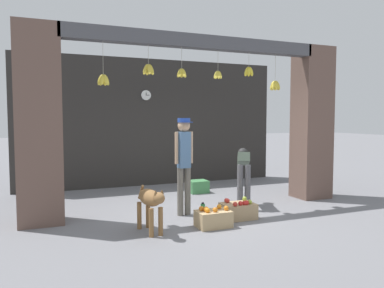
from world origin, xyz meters
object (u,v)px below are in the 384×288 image
at_px(wall_clock, 146,95).
at_px(worker_stooping, 243,169).
at_px(fruit_crate_oranges, 213,218).
at_px(produce_box_green, 198,187).
at_px(shopkeeper, 184,158).
at_px(dog, 150,201).
at_px(water_bottle, 203,210).
at_px(fruit_crate_apples, 238,210).

bearing_deg(wall_clock, worker_stooping, -69.33).
bearing_deg(fruit_crate_oranges, wall_clock, 90.14).
xyz_separation_m(fruit_crate_oranges, produce_box_green, (0.85, 2.61, 0.00)).
distance_m(shopkeeper, wall_clock, 3.36).
relative_size(dog, wall_clock, 3.35).
bearing_deg(water_bottle, fruit_crate_oranges, -98.22).
bearing_deg(produce_box_green, shopkeeper, -120.16).
distance_m(shopkeeper, fruit_crate_oranges, 1.25).
xyz_separation_m(dog, wall_clock, (0.99, 3.88, 1.81)).
bearing_deg(water_bottle, dog, -154.15).
relative_size(shopkeeper, water_bottle, 6.74).
distance_m(shopkeeper, water_bottle, 0.98).
distance_m(dog, water_bottle, 1.26).
relative_size(dog, worker_stooping, 0.80).
distance_m(worker_stooping, fruit_crate_oranges, 1.61).
xyz_separation_m(fruit_crate_apples, water_bottle, (-0.52, 0.32, -0.02)).
bearing_deg(fruit_crate_apples, worker_stooping, 54.43).
bearing_deg(produce_box_green, fruit_crate_apples, -95.94).
distance_m(fruit_crate_oranges, produce_box_green, 2.75).
bearing_deg(fruit_crate_oranges, produce_box_green, 71.97).
bearing_deg(fruit_crate_apples, fruit_crate_oranges, -154.60).
height_order(dog, worker_stooping, worker_stooping).
xyz_separation_m(dog, shopkeeper, (0.83, 0.78, 0.54)).
xyz_separation_m(shopkeeper, fruit_crate_apples, (0.78, -0.57, -0.89)).
height_order(fruit_crate_oranges, fruit_crate_apples, fruit_crate_apples).
height_order(dog, water_bottle, dog).
distance_m(worker_stooping, wall_clock, 3.54).
bearing_deg(fruit_crate_oranges, dog, 175.14).
distance_m(dog, wall_clock, 4.40).
distance_m(produce_box_green, wall_clock, 2.69).
bearing_deg(shopkeeper, water_bottle, 132.43).
bearing_deg(dog, fruit_crate_oranges, 77.52).
xyz_separation_m(water_bottle, wall_clock, (-0.10, 3.35, 2.18)).
distance_m(fruit_crate_oranges, wall_clock, 4.51).
bearing_deg(shopkeeper, dog, 39.41).
bearing_deg(wall_clock, shopkeeper, -92.92).
bearing_deg(fruit_crate_apples, wall_clock, 99.56).
height_order(fruit_crate_apples, wall_clock, wall_clock).
bearing_deg(water_bottle, shopkeeper, 136.00).
xyz_separation_m(shopkeeper, water_bottle, (0.26, -0.25, -0.91)).
height_order(dog, wall_clock, wall_clock).
relative_size(water_bottle, wall_clock, 0.96).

